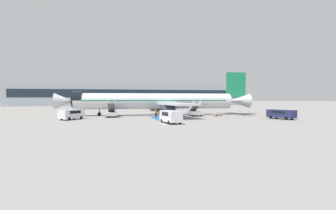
{
  "coord_description": "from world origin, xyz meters",
  "views": [
    {
      "loc": [
        -11.37,
        -61.55,
        4.03
      ],
      "look_at": [
        2.09,
        -0.32,
        2.44
      ],
      "focal_mm": 28.0,
      "sensor_mm": 36.0,
      "label": 1
    }
  ],
  "objects_px": {
    "boarding_stairs_forward": "(111,113)",
    "service_van_1": "(171,116)",
    "airliner": "(158,101)",
    "boarding_stairs_aft": "(195,112)",
    "terminal_building": "(132,95)",
    "service_van_2": "(72,114)",
    "traffic_cone_1": "(70,116)",
    "ground_crew_1": "(156,112)",
    "baggage_cart": "(217,115)",
    "traffic_cone_0": "(214,116)",
    "fuel_tanker": "(162,105)",
    "service_van_0": "(281,113)",
    "ground_crew_0": "(156,112)"
  },
  "relations": [
    {
      "from": "boarding_stairs_forward",
      "to": "service_van_1",
      "type": "xyz_separation_m",
      "value": [
        9.26,
        -16.76,
        0.25
      ]
    },
    {
      "from": "airliner",
      "to": "service_van_1",
      "type": "distance_m",
      "value": 21.07
    },
    {
      "from": "boarding_stairs_aft",
      "to": "terminal_building",
      "type": "distance_m",
      "value": 94.26
    },
    {
      "from": "service_van_2",
      "to": "traffic_cone_1",
      "type": "height_order",
      "value": "service_van_2"
    },
    {
      "from": "service_van_2",
      "to": "ground_crew_1",
      "type": "relative_size",
      "value": 3.29
    },
    {
      "from": "baggage_cart",
      "to": "traffic_cone_0",
      "type": "bearing_deg",
      "value": 58.01
    },
    {
      "from": "fuel_tanker",
      "to": "traffic_cone_0",
      "type": "distance_m",
      "value": 32.55
    },
    {
      "from": "traffic_cone_0",
      "to": "traffic_cone_1",
      "type": "xyz_separation_m",
      "value": [
        -30.22,
        5.47,
        -0.05
      ]
    },
    {
      "from": "ground_crew_1",
      "to": "traffic_cone_1",
      "type": "distance_m",
      "value": 18.43
    },
    {
      "from": "service_van_0",
      "to": "traffic_cone_0",
      "type": "bearing_deg",
      "value": 123.21
    },
    {
      "from": "fuel_tanker",
      "to": "service_van_0",
      "type": "bearing_deg",
      "value": 18.07
    },
    {
      "from": "baggage_cart",
      "to": "traffic_cone_0",
      "type": "xyz_separation_m",
      "value": [
        -2.43,
        -4.42,
        0.03
      ]
    },
    {
      "from": "ground_crew_1",
      "to": "terminal_building",
      "type": "height_order",
      "value": "terminal_building"
    },
    {
      "from": "boarding_stairs_forward",
      "to": "service_van_1",
      "type": "distance_m",
      "value": 19.15
    },
    {
      "from": "ground_crew_1",
      "to": "ground_crew_0",
      "type": "bearing_deg",
      "value": 62.97
    },
    {
      "from": "service_van_1",
      "to": "service_van_2",
      "type": "height_order",
      "value": "service_van_1"
    },
    {
      "from": "airliner",
      "to": "traffic_cone_0",
      "type": "bearing_deg",
      "value": -128.72
    },
    {
      "from": "service_van_0",
      "to": "service_van_1",
      "type": "height_order",
      "value": "service_van_1"
    },
    {
      "from": "service_van_2",
      "to": "traffic_cone_0",
      "type": "height_order",
      "value": "service_van_2"
    },
    {
      "from": "ground_crew_0",
      "to": "boarding_stairs_aft",
      "type": "bearing_deg",
      "value": 158.21
    },
    {
      "from": "ground_crew_1",
      "to": "traffic_cone_1",
      "type": "bearing_deg",
      "value": -15.61
    },
    {
      "from": "terminal_building",
      "to": "traffic_cone_1",
      "type": "bearing_deg",
      "value": -102.48
    },
    {
      "from": "boarding_stairs_forward",
      "to": "terminal_building",
      "type": "height_order",
      "value": "terminal_building"
    },
    {
      "from": "service_van_2",
      "to": "ground_crew_0",
      "type": "relative_size",
      "value": 3.09
    },
    {
      "from": "airliner",
      "to": "traffic_cone_0",
      "type": "height_order",
      "value": "airliner"
    },
    {
      "from": "airliner",
      "to": "boarding_stairs_aft",
      "type": "distance_m",
      "value": 9.26
    },
    {
      "from": "service_van_0",
      "to": "ground_crew_0",
      "type": "relative_size",
      "value": 3.34
    },
    {
      "from": "service_van_1",
      "to": "service_van_2",
      "type": "relative_size",
      "value": 0.99
    },
    {
      "from": "boarding_stairs_aft",
      "to": "ground_crew_0",
      "type": "relative_size",
      "value": 3.07
    },
    {
      "from": "baggage_cart",
      "to": "ground_crew_1",
      "type": "xyz_separation_m",
      "value": [
        -14.24,
        0.64,
        0.67
      ]
    },
    {
      "from": "ground_crew_0",
      "to": "terminal_building",
      "type": "distance_m",
      "value": 95.62
    },
    {
      "from": "terminal_building",
      "to": "service_van_2",
      "type": "bearing_deg",
      "value": -101.08
    },
    {
      "from": "service_van_0",
      "to": "service_van_1",
      "type": "relative_size",
      "value": 1.09
    },
    {
      "from": "fuel_tanker",
      "to": "traffic_cone_1",
      "type": "bearing_deg",
      "value": -46.55
    },
    {
      "from": "service_van_2",
      "to": "airliner",
      "type": "bearing_deg",
      "value": 62.0
    },
    {
      "from": "boarding_stairs_aft",
      "to": "ground_crew_0",
      "type": "height_order",
      "value": "boarding_stairs_aft"
    },
    {
      "from": "service_van_2",
      "to": "terminal_building",
      "type": "relative_size",
      "value": 0.04
    },
    {
      "from": "boarding_stairs_forward",
      "to": "traffic_cone_1",
      "type": "distance_m",
      "value": 8.62
    },
    {
      "from": "boarding_stairs_aft",
      "to": "fuel_tanker",
      "type": "bearing_deg",
      "value": 96.17
    },
    {
      "from": "service_van_2",
      "to": "traffic_cone_0",
      "type": "relative_size",
      "value": 9.42
    },
    {
      "from": "fuel_tanker",
      "to": "ground_crew_0",
      "type": "bearing_deg",
      "value": -16.91
    },
    {
      "from": "boarding_stairs_forward",
      "to": "ground_crew_0",
      "type": "relative_size",
      "value": 3.07
    },
    {
      "from": "service_van_0",
      "to": "ground_crew_0",
      "type": "xyz_separation_m",
      "value": [
        -22.82,
        10.86,
        -0.12
      ]
    },
    {
      "from": "boarding_stairs_aft",
      "to": "service_van_1",
      "type": "relative_size",
      "value": 1.0
    },
    {
      "from": "baggage_cart",
      "to": "traffic_cone_0",
      "type": "height_order",
      "value": "baggage_cart"
    },
    {
      "from": "airliner",
      "to": "ground_crew_0",
      "type": "distance_m",
      "value": 6.8
    },
    {
      "from": "service_van_0",
      "to": "service_van_2",
      "type": "relative_size",
      "value": 1.08
    },
    {
      "from": "baggage_cart",
      "to": "traffic_cone_0",
      "type": "distance_m",
      "value": 5.04
    },
    {
      "from": "airliner",
      "to": "service_van_0",
      "type": "height_order",
      "value": "airliner"
    },
    {
      "from": "service_van_1",
      "to": "traffic_cone_0",
      "type": "distance_m",
      "value": 17.21
    }
  ]
}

